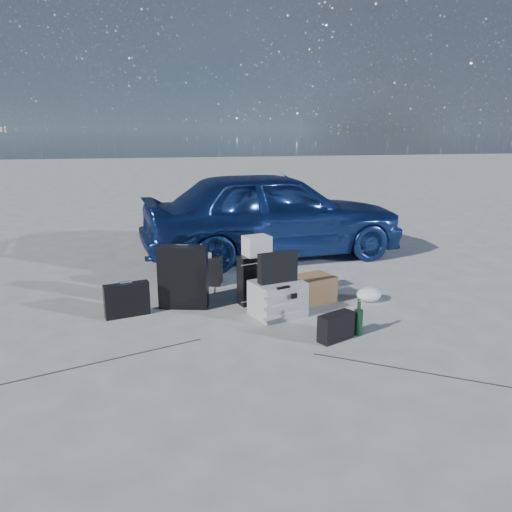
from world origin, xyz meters
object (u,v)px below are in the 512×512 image
at_px(suitcase_right, 258,279).
at_px(duffel_bag, 195,270).
at_px(briefcase, 127,300).
at_px(cardboard_box, 315,288).
at_px(green_bottle, 358,318).
at_px(pelican_case, 278,298).
at_px(suitcase_left, 183,277).
at_px(car, 273,213).

bearing_deg(suitcase_right, duffel_bag, 108.91).
distance_m(briefcase, cardboard_box, 2.00).
bearing_deg(suitcase_right, cardboard_box, -23.73).
bearing_deg(green_bottle, pelican_case, 132.59).
relative_size(pelican_case, green_bottle, 1.50).
xyz_separation_m(cardboard_box, green_bottle, (0.08, -0.99, 0.02)).
distance_m(briefcase, suitcase_left, 0.62).
bearing_deg(cardboard_box, duffel_bag, 142.36).
xyz_separation_m(car, suitcase_right, (-0.67, -1.94, -0.38)).
bearing_deg(suitcase_left, pelican_case, -11.20).
bearing_deg(suitcase_left, briefcase, -150.86).
distance_m(cardboard_box, green_bottle, 0.99).
relative_size(suitcase_right, duffel_bag, 0.82).
height_order(suitcase_left, green_bottle, suitcase_left).
height_order(pelican_case, suitcase_left, suitcase_left).
xyz_separation_m(suitcase_right, green_bottle, (0.70, -1.07, -0.10)).
distance_m(car, suitcase_left, 2.43).
bearing_deg(pelican_case, car, 59.46).
xyz_separation_m(briefcase, duffel_bag, (0.78, 0.98, -0.01)).
height_order(briefcase, suitcase_right, suitcase_right).
relative_size(briefcase, green_bottle, 1.37).
bearing_deg(duffel_bag, suitcase_right, -36.97).
xyz_separation_m(suitcase_left, suitcase_right, (0.80, -0.03, -0.07)).
distance_m(suitcase_left, duffel_bag, 0.87).
height_order(car, green_bottle, car).
bearing_deg(suitcase_left, duffel_bag, 91.49).
height_order(briefcase, green_bottle, briefcase).
bearing_deg(duffel_bag, green_bottle, -38.02).
bearing_deg(duffel_bag, pelican_case, -43.17).
xyz_separation_m(pelican_case, suitcase_left, (-0.91, 0.45, 0.15)).
bearing_deg(cardboard_box, car, 88.64).
relative_size(briefcase, suitcase_left, 0.67).
bearing_deg(briefcase, duffel_bag, 37.26).
relative_size(pelican_case, briefcase, 1.10).
height_order(pelican_case, suitcase_right, suitcase_right).
relative_size(briefcase, cardboard_box, 1.17).
xyz_separation_m(briefcase, suitcase_left, (0.58, 0.14, 0.16)).
bearing_deg(briefcase, cardboard_box, -12.95).
bearing_deg(suitcase_left, cardboard_box, 10.80).
distance_m(suitcase_left, cardboard_box, 1.44).
bearing_deg(pelican_case, briefcase, 151.24).
bearing_deg(suitcase_left, suitcase_right, 13.30).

